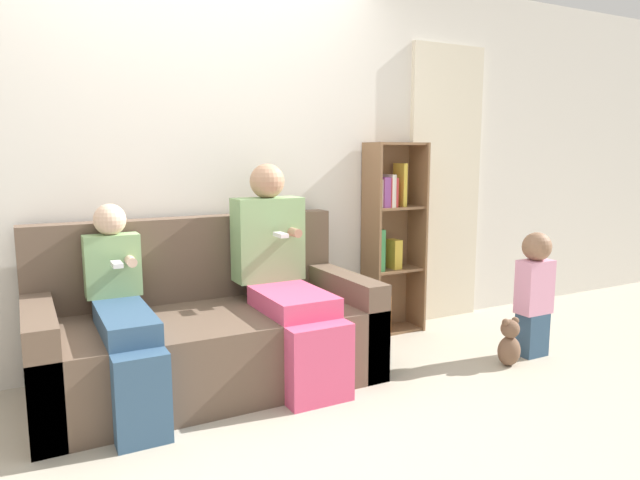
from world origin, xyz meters
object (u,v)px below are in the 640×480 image
object	(u,v)px
teddy_bear	(509,343)
adult_seated	(283,270)
toddler_standing	(534,290)
couch	(207,335)
child_seated	(124,311)
bookshelf	(389,233)

from	to	relation	value
teddy_bear	adult_seated	bearing A→B (deg)	157.51
adult_seated	toddler_standing	size ratio (longest dim) A/B	1.54
couch	teddy_bear	distance (m)	1.85
teddy_bear	child_seated	bearing A→B (deg)	167.85
child_seated	adult_seated	bearing A→B (deg)	3.85
child_seated	bookshelf	bearing A→B (deg)	13.71
adult_seated	toddler_standing	world-z (taller)	adult_seated
adult_seated	bookshelf	size ratio (longest dim) A/B	0.90
toddler_standing	adult_seated	bearing A→B (deg)	163.33
adult_seated	toddler_standing	bearing A→B (deg)	-16.67
toddler_standing	bookshelf	world-z (taller)	bookshelf
teddy_bear	toddler_standing	bearing A→B (deg)	13.86
couch	child_seated	size ratio (longest dim) A/B	1.79
child_seated	teddy_bear	world-z (taller)	child_seated
adult_seated	child_seated	distance (m)	0.92
couch	bookshelf	world-z (taller)	bookshelf
child_seated	teddy_bear	xyz separation A→B (m)	(2.21, -0.48, -0.38)
adult_seated	teddy_bear	bearing A→B (deg)	-22.49
child_seated	toddler_standing	world-z (taller)	child_seated
child_seated	bookshelf	size ratio (longest dim) A/B	0.75
couch	teddy_bear	size ratio (longest dim) A/B	6.09
toddler_standing	teddy_bear	bearing A→B (deg)	-166.14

